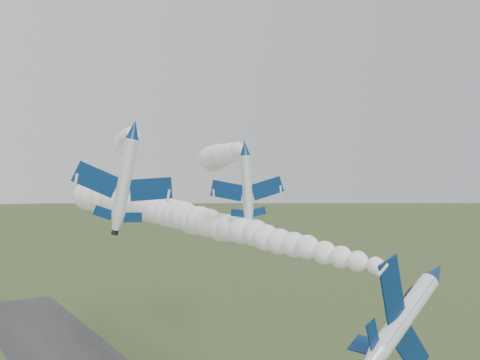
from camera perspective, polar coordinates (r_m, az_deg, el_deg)
name	(u,v)px	position (r m, az deg, el deg)	size (l,w,h in m)	color
jet_lead	(437,273)	(53.04, 20.24, -9.26)	(6.37, 14.44, 10.44)	white
smoke_trail_jet_lead	(187,218)	(79.96, -5.69, -4.08)	(5.84, 72.78, 5.84)	white
jet_pair_left	(134,129)	(62.80, -11.25, 5.33)	(11.18, 13.14, 3.69)	white
smoke_trail_jet_pair_left	(127,141)	(96.68, -11.99, 4.07)	(4.56, 60.47, 4.56)	white
jet_pair_right	(245,148)	(68.99, 0.52, 3.47)	(9.34, 10.67, 2.80)	white
smoke_trail_jet_pair_right	(221,156)	(105.44, -2.04, 2.57)	(5.85, 69.16, 5.85)	white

